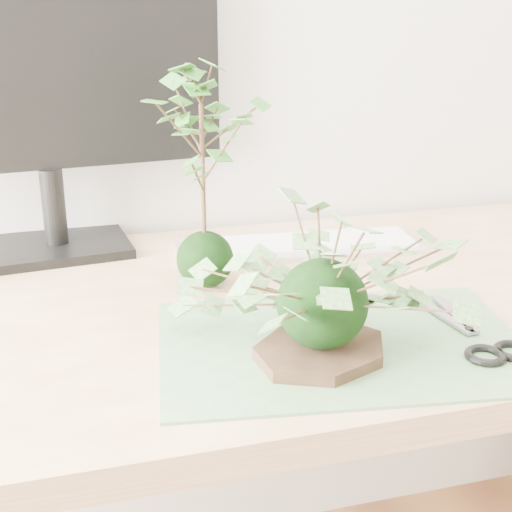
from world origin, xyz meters
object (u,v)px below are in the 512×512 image
ivy_kokedama (324,263)px  keyboard (299,246)px  monitor (40,72)px  desk (283,348)px  maple_kokedama (201,120)px

ivy_kokedama → keyboard: bearing=74.9°
ivy_kokedama → monitor: monitor is taller
desk → monitor: size_ratio=2.69×
desk → ivy_kokedama: size_ratio=4.10×
desk → maple_kokedama: size_ratio=4.42×
ivy_kokedama → keyboard: ivy_kokedama is taller
keyboard → monitor: (-0.41, 0.11, 0.29)m
ivy_kokedama → monitor: (-0.30, 0.50, 0.18)m
ivy_kokedama → monitor: 0.61m
desk → monitor: 0.59m
desk → keyboard: bearing=64.6°
desk → maple_kokedama: 0.36m
desk → maple_kokedama: maple_kokedama is taller
maple_kokedama → keyboard: (0.19, 0.12, -0.25)m
maple_kokedama → keyboard: maple_kokedama is taller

